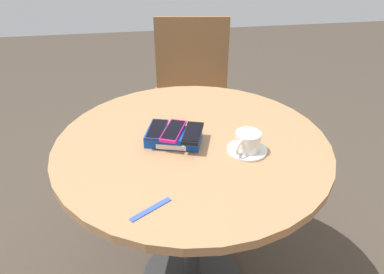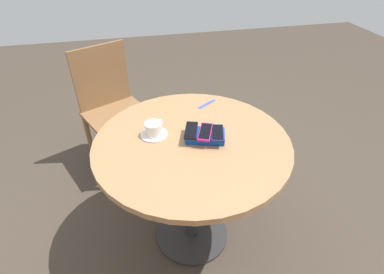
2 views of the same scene
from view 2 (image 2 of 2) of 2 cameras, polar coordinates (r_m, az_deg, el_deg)
name	(u,v)px [view 2 (image 2 of 2)]	position (r m, az deg, el deg)	size (l,w,h in m)	color
ground_plane	(192,234)	(1.97, 0.00, -17.94)	(8.00, 8.00, 0.00)	#42382D
round_table	(192,161)	(1.53, 0.00, -4.50)	(0.96, 0.96, 0.73)	#2D2D2D
phone_box	(205,136)	(1.44, 2.50, 0.23)	(0.21, 0.15, 0.04)	#0F42AD
phone_navy	(217,133)	(1.42, 4.87, 0.82)	(0.09, 0.14, 0.01)	navy
phone_magenta	(205,132)	(1.43, 2.56, 1.00)	(0.11, 0.15, 0.01)	#D11975
phone_black	(192,130)	(1.43, -0.10, 1.30)	(0.10, 0.15, 0.01)	black
saucer	(154,134)	(1.49, -7.24, 0.48)	(0.13, 0.13, 0.01)	silver
coffee_cup	(154,128)	(1.47, -7.29, 1.68)	(0.10, 0.10, 0.06)	silver
lanyard_strap	(207,104)	(1.74, 2.86, 6.30)	(0.13, 0.02, 0.00)	blue
chair_near_window	(114,109)	(2.26, -14.61, 5.16)	(0.57, 0.57, 0.91)	brown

